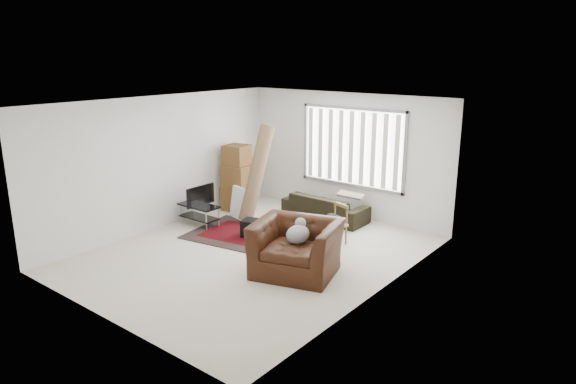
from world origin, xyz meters
name	(u,v)px	position (x,y,z in m)	size (l,w,h in m)	color
room	(273,154)	(0.03, 0.51, 1.76)	(6.00, 6.02, 2.71)	beige
persian_rug	(253,236)	(-0.63, 0.66, 0.01)	(2.69, 2.02, 0.02)	black
tv_stand	(199,211)	(-1.95, 0.46, 0.33)	(0.90, 0.41, 0.45)	black
tv	(198,195)	(-1.95, 0.46, 0.66)	(0.73, 0.09, 0.42)	black
subwoofer	(251,228)	(-0.62, 0.62, 0.19)	(0.33, 0.33, 0.33)	black
moving_boxes	(238,180)	(-2.08, 1.78, 0.70)	(0.69, 0.64, 1.50)	brown
white_flatpack	(239,203)	(-1.61, 1.32, 0.35)	(0.54, 0.08, 0.69)	silver
rolled_rug	(257,173)	(-1.27, 1.52, 1.03)	(0.31, 0.31, 2.06)	brown
sofa	(325,203)	(-0.12, 2.45, 0.36)	(1.87, 0.81, 0.72)	black
side_chair	(334,222)	(0.84, 1.33, 0.42)	(0.50, 0.50, 0.76)	tan
armchair	(296,244)	(1.10, -0.18, 0.50)	(1.63, 1.52, 1.00)	#34170A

